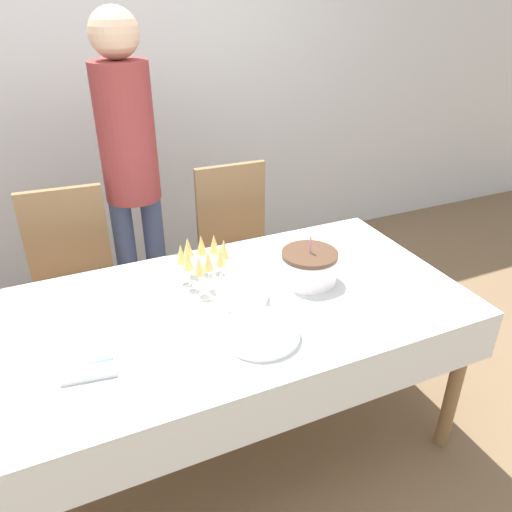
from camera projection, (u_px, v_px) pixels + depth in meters
name	position (u px, v px, depth m)	size (l,w,h in m)	color
ground_plane	(217.00, 444.00, 2.25)	(12.00, 12.00, 0.00)	brown
wall_back	(107.00, 73.00, 3.04)	(8.00, 0.05, 2.70)	silver
dining_table	(211.00, 330.00, 1.95)	(2.00, 0.96, 0.73)	white
dining_chair_far_left	(74.00, 279.00, 2.47)	(0.45, 0.45, 0.97)	olive
dining_chair_far_right	(238.00, 245.00, 2.79)	(0.43, 0.43, 0.97)	olive
birthday_cake	(309.00, 267.00, 2.05)	(0.23, 0.23, 0.21)	white
champagne_tray	(203.00, 262.00, 2.02)	(0.30, 0.30, 0.18)	silver
plate_stack_main	(261.00, 333.00, 1.74)	(0.27, 0.27, 0.03)	white
plate_stack_dessert	(242.00, 294.00, 1.94)	(0.20, 0.20, 0.05)	white
cake_knife	(345.00, 297.00, 1.97)	(0.30, 0.03, 0.00)	silver
fork_pile	(89.00, 373.00, 1.57)	(0.18, 0.08, 0.02)	silver
napkin_pile	(87.00, 351.00, 1.67)	(0.15, 0.15, 0.01)	#8CC6E0
person_standing	(129.00, 157.00, 2.49)	(0.28, 0.28, 1.75)	#3F4C72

